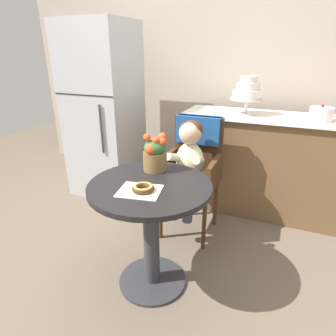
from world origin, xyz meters
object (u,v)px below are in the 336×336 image
donut_front (143,188)px  flower_vase (155,153)px  wicker_chair (194,157)px  cafe_table (151,216)px  seated_child (188,159)px  refrigerator (104,112)px  round_layer_cake (321,114)px  tiered_cake_stand (248,92)px

donut_front → flower_vase: bearing=102.6°
wicker_chair → flower_vase: bearing=-101.8°
cafe_table → donut_front: bearing=-86.3°
wicker_chair → donut_front: (-0.03, -0.84, 0.10)m
wicker_chair → flower_vase: size_ratio=3.93×
seated_child → refrigerator: bearing=154.6°
wicker_chair → round_layer_cake: (0.89, 0.53, 0.32)m
flower_vase → seated_child: bearing=75.9°
cafe_table → refrigerator: size_ratio=0.42×
flower_vase → tiered_cake_stand: 1.19m
seated_child → tiered_cake_stand: (0.29, 0.71, 0.42)m
round_layer_cake → tiered_cake_stand: bearing=177.6°
cafe_table → refrigerator: 1.56m
cafe_table → flower_vase: bearing=106.7°
round_layer_cake → donut_front: bearing=-123.9°
cafe_table → flower_vase: 0.39m
seated_child → round_layer_cake: 1.16m
donut_front → round_layer_cake: size_ratio=0.67×
cafe_table → refrigerator: bearing=133.7°
round_layer_cake → seated_child: bearing=-142.4°
wicker_chair → refrigerator: size_ratio=0.56×
flower_vase → tiered_cake_stand: (0.39, 1.10, 0.26)m
refrigerator → wicker_chair: bearing=-18.3°
cafe_table → seated_child: bearing=86.5°
tiered_cake_stand → flower_vase: bearing=-109.5°
flower_vase → refrigerator: (-0.99, 0.90, 0.02)m
wicker_chair → refrigerator: refrigerator is taller
donut_front → refrigerator: size_ratio=0.07×
tiered_cake_stand → round_layer_cake: size_ratio=1.81×
tiered_cake_stand → round_layer_cake: tiered_cake_stand is taller
tiered_cake_stand → refrigerator: size_ratio=0.20×
wicker_chair → donut_front: 0.84m
seated_child → tiered_cake_stand: size_ratio=2.19×
wicker_chair → round_layer_cake: round_layer_cake is taller
cafe_table → tiered_cake_stand: tiered_cake_stand is taller
cafe_table → round_layer_cake: 1.64m
donut_front → tiered_cake_stand: tiered_cake_stand is taller
round_layer_cake → refrigerator: bearing=-175.0°
cafe_table → wicker_chair: wicker_chair is taller
round_layer_cake → flower_vase: bearing=-132.7°
seated_child → donut_front: size_ratio=5.92×
wicker_chair → round_layer_cake: 1.09m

